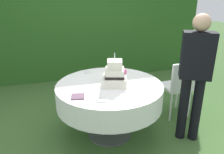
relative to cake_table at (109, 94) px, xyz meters
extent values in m
plane|color=#3D602D|center=(0.00, 0.00, -0.59)|extent=(20.00, 20.00, 0.00)
cube|color=#28561E|center=(0.00, 2.43, 0.84)|extent=(5.37, 0.53, 2.87)
cylinder|color=#4C4C51|center=(0.00, 0.00, -0.58)|extent=(0.59, 0.59, 0.02)
cylinder|color=#4C4C51|center=(0.00, 0.00, -0.24)|extent=(0.14, 0.14, 0.70)
cylinder|color=olive|center=(0.00, 0.00, 0.12)|extent=(1.31, 1.31, 0.03)
cylinder|color=white|center=(0.00, 0.00, 0.00)|extent=(1.34, 1.34, 0.28)
cube|color=silver|center=(0.06, -0.03, 0.19)|extent=(0.36, 0.36, 0.11)
cube|color=silver|center=(0.06, -0.03, 0.30)|extent=(0.28, 0.28, 0.11)
cube|color=black|center=(0.06, -0.03, 0.26)|extent=(0.29, 0.29, 0.03)
cube|color=silver|center=(0.06, -0.03, 0.40)|extent=(0.22, 0.22, 0.11)
sphere|color=#E04C8C|center=(0.20, 0.05, 0.27)|extent=(0.08, 0.08, 0.08)
cylinder|color=silver|center=(0.06, -0.03, 0.50)|extent=(0.01, 0.01, 0.09)
cylinder|color=white|center=(-0.19, 0.50, 0.15)|extent=(0.13, 0.13, 0.01)
cylinder|color=white|center=(-0.19, -0.41, 0.15)|extent=(0.13, 0.13, 0.01)
cube|color=#6B4C60|center=(-0.43, -0.26, 0.15)|extent=(0.17, 0.17, 0.01)
cylinder|color=white|center=(1.26, 0.41, -0.36)|extent=(0.03, 0.03, 0.45)
cylinder|color=white|center=(0.94, 0.39, -0.36)|extent=(0.03, 0.03, 0.45)
cylinder|color=white|center=(1.27, 0.09, -0.36)|extent=(0.03, 0.03, 0.45)
cylinder|color=white|center=(0.95, 0.07, -0.36)|extent=(0.03, 0.03, 0.45)
cube|color=white|center=(1.10, 0.24, -0.12)|extent=(0.42, 0.42, 0.04)
cube|color=white|center=(1.11, 0.06, 0.10)|extent=(0.40, 0.06, 0.40)
cylinder|color=black|center=(1.03, -0.40, -0.16)|extent=(0.12, 0.12, 0.85)
cylinder|color=black|center=(0.89, -0.32, -0.16)|extent=(0.12, 0.12, 0.85)
cube|color=black|center=(0.96, -0.36, 0.54)|extent=(0.41, 0.34, 0.55)
sphere|color=tan|center=(0.96, -0.36, 0.91)|extent=(0.20, 0.20, 0.20)
camera|label=1|loc=(-0.68, -2.50, 1.23)|focal=35.97mm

